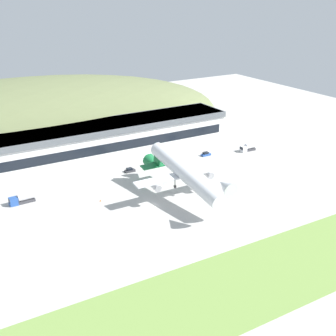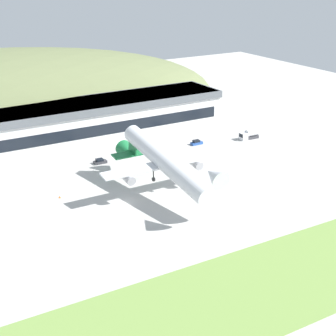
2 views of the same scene
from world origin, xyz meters
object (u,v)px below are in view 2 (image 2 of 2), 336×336
at_px(traffic_cone_0, 147,167).
at_px(fuel_truck, 249,135).
at_px(cargo_airplane, 164,162).
at_px(service_car_0, 196,143).
at_px(traffic_cone_1, 60,197).
at_px(terminal_building, 55,124).
at_px(service_car_1, 100,161).

bearing_deg(traffic_cone_0, fuel_truck, 7.94).
height_order(cargo_airplane, fuel_truck, cargo_airplane).
xyz_separation_m(service_car_0, fuel_truck, (18.37, -4.11, 0.84)).
relative_size(service_car_0, traffic_cone_1, 6.79).
relative_size(terminal_building, fuel_truck, 16.96).
distance_m(service_car_0, traffic_cone_0, 25.79).
bearing_deg(traffic_cone_1, cargo_airplane, -27.92).
bearing_deg(cargo_airplane, fuel_truck, 27.91).
bearing_deg(service_car_0, service_car_1, 179.77).
relative_size(service_car_1, traffic_cone_0, 6.65).
bearing_deg(service_car_0, cargo_airplane, -135.24).
relative_size(cargo_airplane, traffic_cone_1, 81.53).
xyz_separation_m(service_car_0, traffic_cone_0, (-23.77, -9.99, -0.36)).
bearing_deg(service_car_1, fuel_truck, -4.64).
bearing_deg(traffic_cone_0, terminal_building, 115.76).
bearing_deg(terminal_building, traffic_cone_1, -109.58).
bearing_deg(fuel_truck, terminal_building, 155.62).
relative_size(service_car_0, traffic_cone_0, 6.79).
bearing_deg(service_car_1, terminal_building, 103.41).
distance_m(traffic_cone_0, traffic_cone_1, 30.34).
xyz_separation_m(terminal_building, fuel_truck, (57.56, -26.09, -5.83)).
height_order(terminal_building, service_car_1, terminal_building).
xyz_separation_m(cargo_airplane, service_car_1, (-4.04, 29.84, -8.41)).
relative_size(fuel_truck, traffic_cone_0, 11.83).
relative_size(fuel_truck, traffic_cone_1, 11.83).
bearing_deg(terminal_building, service_car_1, -76.59).
height_order(service_car_0, traffic_cone_1, service_car_0).
xyz_separation_m(service_car_1, traffic_cone_0, (10.22, -10.13, -0.34)).
distance_m(terminal_building, service_car_0, 45.43).
distance_m(terminal_building, traffic_cone_1, 42.37).
xyz_separation_m(service_car_0, traffic_cone_1, (-53.20, -17.39, -0.36)).
bearing_deg(service_car_0, traffic_cone_0, -157.20).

